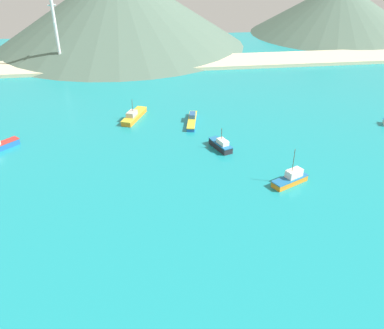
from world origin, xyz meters
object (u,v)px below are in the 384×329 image
Objects in this scene: fishing_boat_4 at (291,179)px; fishing_boat_10 at (221,145)px; radio_tower at (56,31)px; fishing_boat_9 at (134,116)px; fishing_boat_5 at (192,120)px.

fishing_boat_10 is (-10.19, 15.43, -0.03)m from fishing_boat_4.
fishing_boat_9 is at bearing -62.00° from radio_tower.
fishing_boat_10 is at bearing -45.61° from fishing_boat_9.
fishing_boat_4 is at bearing -56.55° from fishing_boat_10.
radio_tower is at bearing 127.69° from fishing_boat_5.
fishing_boat_5 is 1.60× the size of fishing_boat_10.
fishing_boat_5 is 0.43× the size of radio_tower.
fishing_boat_4 is 33.52m from fishing_boat_5.
radio_tower is at bearing 118.00° from fishing_boat_9.
radio_tower is (-53.02, 80.04, 12.18)m from fishing_boat_4.
fishing_boat_4 is at bearing -56.48° from radio_tower.
fishing_boat_9 is 1.57× the size of fishing_boat_10.
fishing_boat_5 is at bearing -16.33° from fishing_boat_9.
fishing_boat_10 is at bearing -73.68° from fishing_boat_5.
fishing_boat_9 is at bearing 134.39° from fishing_boat_10.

